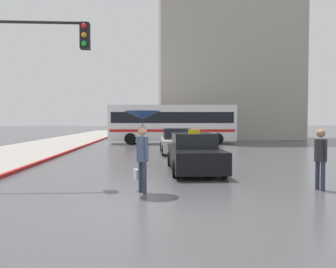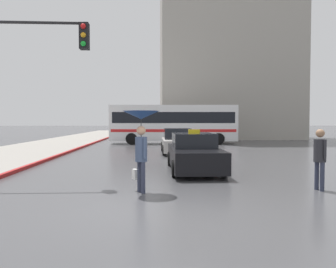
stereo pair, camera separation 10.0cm
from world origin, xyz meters
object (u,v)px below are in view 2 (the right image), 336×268
(pedestrian_man, at_px, (320,154))
(traffic_light, at_px, (18,64))
(pedestrian_with_umbrella, at_px, (141,129))
(city_bus, at_px, (173,122))
(taxi, at_px, (194,153))
(sedan_red, at_px, (177,142))

(pedestrian_man, height_order, traffic_light, traffic_light)
(pedestrian_with_umbrella, bearing_deg, city_bus, -34.51)
(pedestrian_man, relative_size, traffic_light, 0.33)
(pedestrian_man, bearing_deg, taxi, -153.39)
(sedan_red, relative_size, pedestrian_man, 2.69)
(city_bus, bearing_deg, sedan_red, 1.23)
(pedestrian_with_umbrella, bearing_deg, pedestrian_man, -118.00)
(sedan_red, bearing_deg, taxi, 90.89)
(city_bus, relative_size, pedestrian_man, 6.40)
(sedan_red, xyz_separation_m, city_bus, (0.29, 8.55, 1.17))
(sedan_red, xyz_separation_m, pedestrian_man, (3.15, -11.15, 0.34))
(sedan_red, distance_m, traffic_light, 11.67)
(taxi, relative_size, pedestrian_man, 2.80)
(city_bus, xyz_separation_m, pedestrian_with_umbrella, (-2.10, -19.73, -0.12))
(taxi, height_order, pedestrian_man, pedestrian_man)
(taxi, relative_size, pedestrian_with_umbrella, 2.17)
(pedestrian_man, bearing_deg, city_bus, 176.84)
(taxi, height_order, traffic_light, traffic_light)
(pedestrian_with_umbrella, distance_m, pedestrian_man, 5.01)
(traffic_light, bearing_deg, sedan_red, 60.20)
(city_bus, height_order, pedestrian_with_umbrella, city_bus)
(taxi, distance_m, traffic_light, 6.93)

